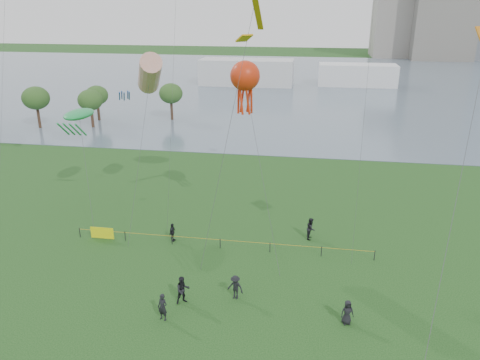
# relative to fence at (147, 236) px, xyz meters

# --- Properties ---
(lake) EXTENTS (400.00, 120.00, 0.08)m
(lake) POSITION_rel_fence_xyz_m (8.58, 84.66, -0.53)
(lake) COLOR slate
(lake) RESTS_ON ground_plane
(building_mid) EXTENTS (20.00, 20.00, 38.00)m
(building_mid) POSITION_rel_fence_xyz_m (54.58, 146.66, 18.45)
(building_mid) COLOR slate
(building_mid) RESTS_ON ground_plane
(building_low) EXTENTS (16.00, 18.00, 28.00)m
(building_low) POSITION_rel_fence_xyz_m (40.58, 152.66, 13.45)
(building_low) COLOR gray
(building_low) RESTS_ON ground_plane
(pavilion_left) EXTENTS (22.00, 8.00, 6.00)m
(pavilion_left) POSITION_rel_fence_xyz_m (-3.42, 79.66, 2.45)
(pavilion_left) COLOR silver
(pavilion_left) RESTS_ON ground_plane
(pavilion_right) EXTENTS (18.00, 7.00, 5.00)m
(pavilion_right) POSITION_rel_fence_xyz_m (22.58, 82.66, 1.95)
(pavilion_right) COLOR white
(pavilion_right) RESTS_ON ground_plane
(trees) EXTENTS (32.76, 15.20, 7.47)m
(trees) POSITION_rel_fence_xyz_m (-26.95, 35.38, 4.19)
(trees) COLOR #382519
(trees) RESTS_ON ground_plane
(fence) EXTENTS (24.07, 0.07, 1.05)m
(fence) POSITION_rel_fence_xyz_m (0.00, 0.00, 0.00)
(fence) COLOR black
(fence) RESTS_ON ground_plane
(spectator_a) EXTENTS (1.18, 1.12, 1.93)m
(spectator_a) POSITION_rel_fence_xyz_m (5.17, -7.54, 0.41)
(spectator_a) COLOR black
(spectator_a) RESTS_ON ground_plane
(spectator_b) EXTENTS (1.23, 0.91, 1.71)m
(spectator_b) POSITION_rel_fence_xyz_m (8.46, -6.52, 0.30)
(spectator_b) COLOR black
(spectator_b) RESTS_ON ground_plane
(spectator_c) EXTENTS (0.52, 0.97, 1.57)m
(spectator_c) POSITION_rel_fence_xyz_m (2.00, 0.59, 0.23)
(spectator_c) COLOR black
(spectator_c) RESTS_ON ground_plane
(spectator_d) EXTENTS (0.89, 0.69, 1.61)m
(spectator_d) POSITION_rel_fence_xyz_m (15.63, -8.02, 0.25)
(spectator_d) COLOR black
(spectator_d) RESTS_ON ground_plane
(spectator_f) EXTENTS (0.75, 0.60, 1.80)m
(spectator_f) POSITION_rel_fence_xyz_m (4.41, -9.43, 0.34)
(spectator_f) COLOR black
(spectator_f) RESTS_ON ground_plane
(spectator_g) EXTENTS (0.81, 0.98, 1.85)m
(spectator_g) POSITION_rel_fence_xyz_m (13.24, 2.82, 0.37)
(spectator_g) COLOR black
(spectator_g) RESTS_ON ground_plane
(kite_windsock) EXTENTS (4.23, 7.78, 14.94)m
(kite_windsock) POSITION_rel_fence_xyz_m (-0.40, 4.30, 12.49)
(kite_windsock) COLOR #3F3F42
(kite_creature) EXTENTS (4.27, 7.72, 9.44)m
(kite_creature) POSITION_rel_fence_xyz_m (-7.98, 6.15, 8.45)
(kite_creature) COLOR #3F3F42
(kite_octopus) EXTENTS (4.72, 7.60, 14.40)m
(kite_octopus) POSITION_rel_fence_xyz_m (7.62, 3.07, 12.63)
(kite_octopus) COLOR #3F3F42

